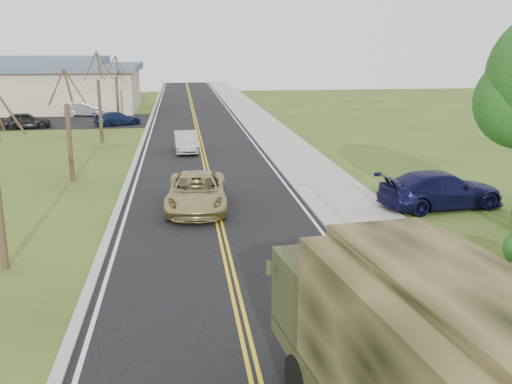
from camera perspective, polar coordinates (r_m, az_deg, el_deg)
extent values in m
cube|color=black|center=(48.18, -5.90, 6.31)|extent=(8.00, 120.00, 0.01)
cube|color=#9E998E|center=(48.47, -0.97, 6.50)|extent=(0.30, 120.00, 0.12)
cube|color=#9E998E|center=(48.70, 1.09, 6.53)|extent=(3.20, 120.00, 0.10)
cube|color=#9E998E|center=(48.23, -10.87, 6.19)|extent=(0.30, 120.00, 0.10)
cylinder|color=#38281C|center=(18.60, -23.83, 8.02)|extent=(1.01, 0.33, 1.90)
cylinder|color=#38281C|center=(30.58, -18.13, 4.67)|extent=(0.24, 0.24, 3.96)
cylinder|color=#38281C|center=(30.30, -17.67, 10.07)|extent=(0.96, 0.32, 1.79)
cylinder|color=#38281C|center=(30.83, -18.29, 9.95)|extent=(0.12, 1.22, 1.65)
cylinder|color=#38281C|center=(30.51, -19.31, 9.97)|extent=(0.93, 0.41, 1.79)
cylinder|color=#38281C|center=(29.89, -19.40, 9.74)|extent=(0.75, 0.99, 1.67)
cylinder|color=#38281C|center=(29.83, -18.21, 9.97)|extent=(0.55, 0.85, 1.80)
cylinder|color=#38281C|center=(42.30, -15.32, 7.76)|extent=(0.24, 0.24, 4.44)
cylinder|color=#38281C|center=(42.14, -14.89, 12.14)|extent=(1.07, 0.35, 2.00)
cylinder|color=#38281C|center=(42.71, -15.44, 12.02)|extent=(0.13, 1.36, 1.84)
cylinder|color=#38281C|center=(42.32, -16.24, 12.06)|extent=(1.03, 0.46, 2.00)
cylinder|color=#38281C|center=(41.63, -16.27, 11.91)|extent=(0.83, 1.10, 1.87)
cylinder|color=#38281C|center=(41.60, -15.30, 12.09)|extent=(0.61, 0.95, 2.01)
cylinder|color=#38281C|center=(54.18, -13.69, 9.06)|extent=(0.24, 0.24, 4.08)
cylinder|color=#38281C|center=(54.07, -13.36, 12.19)|extent=(0.99, 0.33, 1.84)
cylinder|color=#38281C|center=(54.59, -13.77, 12.11)|extent=(0.13, 1.25, 1.69)
cylinder|color=#38281C|center=(54.21, -14.34, 12.14)|extent=(0.95, 0.42, 1.85)
cylinder|color=#38281C|center=(53.57, -14.33, 12.04)|extent=(0.77, 1.02, 1.72)
cylinder|color=#38281C|center=(53.57, -13.64, 12.16)|extent=(0.57, 0.88, 1.85)
cube|color=tan|center=(65.50, -20.76, 9.47)|extent=(20.00, 12.00, 4.20)
cube|color=#475466|center=(65.37, -20.95, 11.56)|extent=(21.00, 13.00, 0.70)
cube|color=#475466|center=(65.34, -21.01, 12.17)|extent=(14.00, 8.00, 0.90)
cube|color=black|center=(54.78, -16.70, 6.77)|extent=(18.00, 10.00, 0.02)
cylinder|color=black|center=(12.26, 15.35, -16.68)|extent=(0.52, 1.23, 1.20)
cube|color=#373B20|center=(11.56, 9.35, -10.08)|extent=(2.85, 2.37, 1.52)
cube|color=black|center=(12.30, 7.55, -7.36)|extent=(2.39, 0.38, 0.76)
cube|color=black|center=(8.50, 20.02, -16.75)|extent=(3.41, 6.06, 2.18)
cube|color=black|center=(7.98, 20.74, -9.69)|extent=(2.44, 5.94, 0.27)
imported|color=tan|center=(24.40, -5.97, 0.02)|extent=(2.80, 5.57, 1.51)
imported|color=#AFAEB3|center=(37.63, -7.04, 4.99)|extent=(1.60, 4.12, 1.34)
imported|color=#0E1035|center=(25.71, 18.00, 0.21)|extent=(5.77, 3.04, 1.59)
imported|color=black|center=(51.66, -22.05, 6.64)|extent=(4.27, 2.50, 1.36)
imported|color=#B8B7BD|center=(58.69, -16.56, 7.94)|extent=(4.41, 2.29, 1.39)
imported|color=#101D3E|center=(51.41, -13.67, 7.15)|extent=(4.35, 3.08, 1.17)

